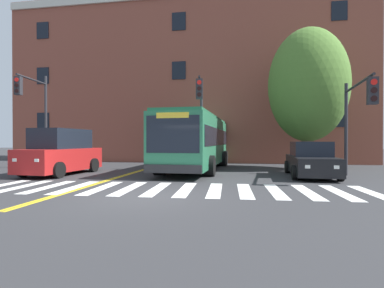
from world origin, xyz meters
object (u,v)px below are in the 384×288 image
object	(u,v)px
city_bus	(197,141)
car_red_near_lane	(61,153)
car_black_far_lane	(311,161)
traffic_light_overhead	(201,108)
traffic_light_near_corner	(357,109)
traffic_light_far_corner	(35,105)
street_tree_curbside_large	(308,85)

from	to	relation	value
city_bus	car_red_near_lane	size ratio (longest dim) A/B	2.34
city_bus	car_red_near_lane	distance (m)	7.62
car_black_far_lane	traffic_light_overhead	xyz separation A→B (m)	(-5.52, 1.12, 2.78)
traffic_light_near_corner	traffic_light_far_corner	world-z (taller)	traffic_light_far_corner
traffic_light_near_corner	traffic_light_overhead	distance (m)	7.53
car_black_far_lane	street_tree_curbside_large	bearing A→B (deg)	80.36
car_black_far_lane	traffic_light_far_corner	xyz separation A→B (m)	(-15.48, 0.97, 3.08)
city_bus	car_red_near_lane	xyz separation A→B (m)	(-6.50, -3.93, -0.61)
traffic_light_far_corner	traffic_light_near_corner	bearing A→B (deg)	-6.79
city_bus	traffic_light_near_corner	xyz separation A→B (m)	(7.63, -3.93, 1.41)
traffic_light_near_corner	car_black_far_lane	bearing A→B (deg)	147.15
car_black_far_lane	street_tree_curbside_large	world-z (taller)	street_tree_curbside_large
car_red_near_lane	street_tree_curbside_large	bearing A→B (deg)	20.60
street_tree_curbside_large	city_bus	bearing A→B (deg)	-171.47
car_red_near_lane	traffic_light_far_corner	distance (m)	4.57
car_black_far_lane	street_tree_curbside_large	xyz separation A→B (m)	(0.65, 3.85, 4.31)
car_black_far_lane	traffic_light_near_corner	size ratio (longest dim) A/B	1.04
car_red_near_lane	traffic_light_far_corner	size ratio (longest dim) A/B	0.84
traffic_light_far_corner	car_black_far_lane	bearing A→B (deg)	-3.58
city_bus	traffic_light_overhead	world-z (taller)	traffic_light_overhead
city_bus	car_black_far_lane	xyz separation A→B (m)	(5.97, -2.85, -0.94)
traffic_light_near_corner	street_tree_curbside_large	bearing A→B (deg)	101.62
car_red_near_lane	traffic_light_overhead	xyz separation A→B (m)	(6.94, 2.20, 2.45)
car_red_near_lane	traffic_light_near_corner	xyz separation A→B (m)	(14.13, 0.01, 2.02)
city_bus	street_tree_curbside_large	size ratio (longest dim) A/B	1.34
car_red_near_lane	street_tree_curbside_large	xyz separation A→B (m)	(13.11, 4.93, 3.98)
traffic_light_far_corner	traffic_light_overhead	bearing A→B (deg)	0.88
car_red_near_lane	car_black_far_lane	distance (m)	12.51
city_bus	street_tree_curbside_large	xyz separation A→B (m)	(6.62, 0.99, 3.37)
traffic_light_far_corner	street_tree_curbside_large	size ratio (longest dim) A/B	0.68
traffic_light_far_corner	street_tree_curbside_large	world-z (taller)	street_tree_curbside_large
traffic_light_near_corner	car_red_near_lane	bearing A→B (deg)	-179.97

